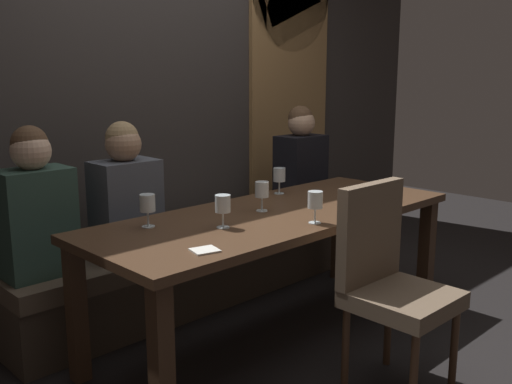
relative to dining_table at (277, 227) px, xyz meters
name	(u,v)px	position (x,y,z in m)	size (l,w,h in m)	color
ground	(276,336)	(0.00, 0.00, -0.65)	(9.00, 9.00, 0.00)	black
back_wall_tiled	(146,71)	(0.00, 1.22, 0.85)	(6.00, 0.12, 3.00)	#383330
arched_door	(289,88)	(1.35, 1.15, 0.71)	(0.90, 0.05, 2.55)	olive
dining_table	(277,227)	(0.00, 0.00, 0.00)	(2.20, 0.84, 0.74)	#412B1C
banquette_bench	(199,269)	(0.00, 0.70, -0.42)	(2.50, 0.44, 0.45)	#40352A
chair_near_side	(389,275)	(0.00, -0.72, -0.09)	(0.45, 0.45, 0.98)	#4C3321
diner_redhead	(35,206)	(-1.03, 0.72, 0.17)	(0.36, 0.24, 0.78)	#2D473D
diner_bearded	(126,194)	(-0.53, 0.67, 0.16)	(0.36, 0.24, 0.77)	#4C515B
diner_far_end	(301,163)	(0.98, 0.69, 0.18)	(0.36, 0.24, 0.80)	black
wine_glass_far_right	(223,205)	(-0.44, -0.05, 0.20)	(0.08, 0.08, 0.16)	silver
wine_glass_center_front	(279,176)	(0.35, 0.32, 0.20)	(0.08, 0.08, 0.16)	silver
wine_glass_near_left	(315,201)	(-0.05, -0.31, 0.20)	(0.08, 0.08, 0.16)	silver
wine_glass_end_left	(147,204)	(-0.69, 0.22, 0.20)	(0.08, 0.08, 0.16)	silver
wine_glass_near_right	(262,190)	(-0.05, 0.06, 0.20)	(0.08, 0.08, 0.16)	silver
dessert_plate	(378,190)	(0.85, -0.09, 0.10)	(0.19, 0.19, 0.05)	white
fork_on_table	(370,196)	(0.70, -0.13, 0.09)	(0.02, 0.17, 0.01)	silver
folded_napkin	(205,250)	(-0.74, -0.28, 0.09)	(0.11, 0.10, 0.01)	silver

